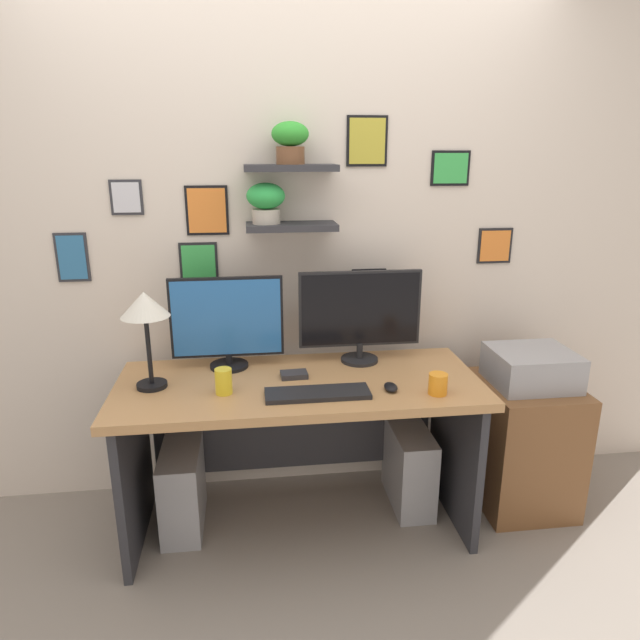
{
  "coord_description": "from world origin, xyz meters",
  "views": [
    {
      "loc": [
        -0.2,
        -2.3,
        1.74
      ],
      "look_at": [
        0.1,
        0.05,
        1.02
      ],
      "focal_mm": 31.46,
      "sensor_mm": 36.0,
      "label": 1
    }
  ],
  "objects": [
    {
      "name": "coffee_mug",
      "position": [
        0.57,
        -0.21,
        0.8
      ],
      "size": [
        0.08,
        0.08,
        0.09
      ],
      "primitive_type": "cylinder",
      "color": "orange",
      "rests_on": "desk"
    },
    {
      "name": "back_wall_assembly",
      "position": [
        -0.0,
        0.44,
        1.36
      ],
      "size": [
        4.4,
        0.24,
        2.7
      ],
      "color": "beige",
      "rests_on": "ground"
    },
    {
      "name": "computer_tower_right",
      "position": [
        0.56,
        0.11,
        0.2
      ],
      "size": [
        0.18,
        0.4,
        0.41
      ],
      "primitive_type": "cube",
      "color": "#99999E",
      "rests_on": "ground"
    },
    {
      "name": "computer_mouse",
      "position": [
        0.38,
        -0.15,
        0.77
      ],
      "size": [
        0.06,
        0.09,
        0.03
      ],
      "primitive_type": "ellipsoid",
      "color": "black",
      "rests_on": "desk"
    },
    {
      "name": "monitor_left",
      "position": [
        -0.31,
        0.22,
        0.97
      ],
      "size": [
        0.52,
        0.18,
        0.43
      ],
      "color": "black",
      "rests_on": "desk"
    },
    {
      "name": "monitor_right",
      "position": [
        0.31,
        0.22,
        0.99
      ],
      "size": [
        0.59,
        0.18,
        0.45
      ],
      "color": "black",
      "rests_on": "desk"
    },
    {
      "name": "water_cup",
      "position": [
        -0.33,
        -0.09,
        0.81
      ],
      "size": [
        0.07,
        0.07,
        0.11
      ],
      "primitive_type": "cylinder",
      "color": "yellow",
      "rests_on": "desk"
    },
    {
      "name": "printer",
      "position": [
        1.13,
        0.06,
        0.73
      ],
      "size": [
        0.38,
        0.34,
        0.17
      ],
      "primitive_type": "cube",
      "color": "#9E9EA3",
      "rests_on": "drawer_cabinet"
    },
    {
      "name": "computer_tower_left",
      "position": [
        -0.56,
        0.07,
        0.2
      ],
      "size": [
        0.18,
        0.4,
        0.4
      ],
      "primitive_type": "cube",
      "color": "#99999E",
      "rests_on": "ground"
    },
    {
      "name": "desk",
      "position": [
        0.0,
        0.05,
        0.54
      ],
      "size": [
        1.62,
        0.68,
        0.75
      ],
      "color": "tan",
      "rests_on": "ground"
    },
    {
      "name": "scissors_tray",
      "position": [
        -0.02,
        0.05,
        0.76
      ],
      "size": [
        0.12,
        0.09,
        0.02
      ],
      "primitive_type": "cube",
      "rotation": [
        0.0,
        0.0,
        0.06
      ],
      "color": "#2D2D33",
      "rests_on": "desk"
    },
    {
      "name": "drawer_cabinet",
      "position": [
        1.13,
        0.06,
        0.32
      ],
      "size": [
        0.44,
        0.5,
        0.65
      ],
      "primitive_type": "cube",
      "color": "brown",
      "rests_on": "ground"
    },
    {
      "name": "ground_plane",
      "position": [
        0.0,
        0.0,
        0.0
      ],
      "size": [
        8.0,
        8.0,
        0.0
      ],
      "primitive_type": "plane",
      "color": "gray"
    },
    {
      "name": "keyboard",
      "position": [
        0.06,
        -0.16,
        0.76
      ],
      "size": [
        0.44,
        0.14,
        0.02
      ],
      "primitive_type": "cube",
      "color": "black",
      "rests_on": "desk"
    },
    {
      "name": "desk_lamp",
      "position": [
        -0.64,
        0.01,
        1.09
      ],
      "size": [
        0.2,
        0.2,
        0.43
      ],
      "color": "black",
      "rests_on": "desk"
    }
  ]
}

